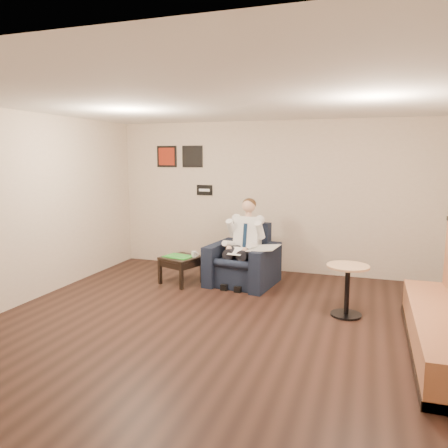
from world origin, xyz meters
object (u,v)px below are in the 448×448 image
(side_table, at_px, (181,270))
(green_folder, at_px, (179,256))
(armchair, at_px, (243,255))
(smartphone, at_px, (190,255))
(banquette, at_px, (444,294))
(coffee_mug, at_px, (194,254))
(seated_man, at_px, (240,246))
(cafe_table, at_px, (347,291))

(side_table, bearing_deg, green_folder, -166.71)
(armchair, relative_size, green_folder, 2.24)
(armchair, distance_m, green_folder, 1.09)
(armchair, height_order, green_folder, armchair)
(smartphone, height_order, banquette, banquette)
(green_folder, distance_m, coffee_mug, 0.26)
(armchair, distance_m, coffee_mug, 0.82)
(seated_man, xyz_separation_m, smartphone, (-0.88, -0.03, -0.22))
(side_table, xyz_separation_m, banquette, (3.81, -1.54, 0.44))
(banquette, xyz_separation_m, cafe_table, (-1.04, 0.85, -0.32))
(seated_man, relative_size, coffee_mug, 14.05)
(seated_man, relative_size, banquette, 0.53)
(armchair, relative_size, coffee_mug, 10.59)
(armchair, relative_size, cafe_table, 1.47)
(smartphone, xyz_separation_m, cafe_table, (2.66, -0.83, -0.12))
(seated_man, relative_size, side_table, 2.43)
(smartphone, distance_m, banquette, 4.07)
(armchair, distance_m, cafe_table, 2.03)
(side_table, height_order, banquette, banquette)
(armchair, height_order, banquette, banquette)
(side_table, bearing_deg, armchair, 16.62)
(side_table, distance_m, cafe_table, 2.85)
(armchair, height_order, smartphone, armchair)
(side_table, distance_m, banquette, 4.13)
(seated_man, bearing_deg, smartphone, -170.68)
(coffee_mug, bearing_deg, smartphone, 142.50)
(armchair, height_order, seated_man, seated_man)
(coffee_mug, height_order, banquette, banquette)
(seated_man, xyz_separation_m, cafe_table, (1.78, -0.86, -0.34))
(armchair, distance_m, smartphone, 0.91)
(coffee_mug, relative_size, banquette, 0.04)
(coffee_mug, xyz_separation_m, cafe_table, (2.55, -0.75, -0.16))
(side_table, xyz_separation_m, green_folder, (-0.04, -0.01, 0.24))
(seated_man, distance_m, coffee_mug, 0.80)
(smartphone, xyz_separation_m, banquette, (3.70, -1.68, 0.20))
(armchair, height_order, cafe_table, armchair)
(green_folder, xyz_separation_m, cafe_table, (2.80, -0.69, -0.12))
(green_folder, bearing_deg, armchair, 16.50)
(coffee_mug, bearing_deg, green_folder, -166.71)
(green_folder, distance_m, banquette, 4.14)
(smartphone, height_order, cafe_table, cafe_table)
(banquette, bearing_deg, armchair, 146.74)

